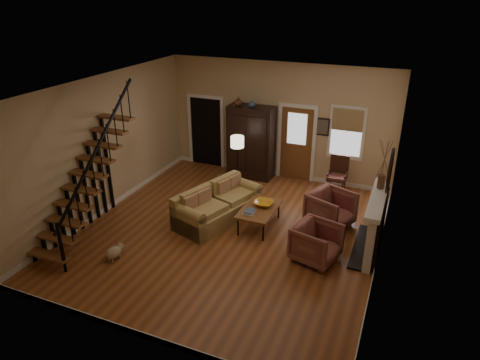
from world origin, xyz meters
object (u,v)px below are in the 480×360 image
at_px(sofa, 218,204).
at_px(side_chair, 337,176).
at_px(coffee_table, 259,217).
at_px(armchair_right, 331,209).
at_px(armchair_left, 316,243).
at_px(floor_lamp, 237,164).
at_px(armoire, 251,142).

bearing_deg(sofa, side_chair, 65.64).
height_order(coffee_table, armchair_right, armchair_right).
xyz_separation_m(sofa, armchair_left, (2.53, -0.73, -0.01)).
relative_size(coffee_table, armchair_right, 1.36).
bearing_deg(armchair_left, armchair_right, 14.71).
bearing_deg(armchair_right, sofa, 128.38).
height_order(coffee_table, armchair_left, armchair_left).
bearing_deg(coffee_table, sofa, -176.19).
distance_m(coffee_table, floor_lamp, 2.12).
bearing_deg(armchair_left, side_chair, 18.05).
distance_m(coffee_table, side_chair, 2.80).
bearing_deg(floor_lamp, side_chair, 17.95).
distance_m(coffee_table, armchair_left, 1.73).
bearing_deg(sofa, floor_lamp, 115.77).
xyz_separation_m(sofa, side_chair, (2.32, 2.53, 0.10)).
bearing_deg(armchair_right, side_chair, 28.60).
height_order(floor_lamp, side_chair, floor_lamp).
bearing_deg(armchair_right, coffee_table, 136.00).
bearing_deg(armoire, armchair_right, -35.83).
bearing_deg(side_chair, armchair_right, -83.46).
bearing_deg(side_chair, armchair_left, -86.19).
relative_size(armchair_left, side_chair, 0.85).
distance_m(floor_lamp, side_chair, 2.69).
bearing_deg(floor_lamp, coffee_table, -52.89).
xyz_separation_m(armoire, armchair_right, (2.76, -1.99, -0.62)).
xyz_separation_m(armoire, sofa, (0.23, -2.73, -0.64)).
xyz_separation_m(sofa, armchair_right, (2.52, 0.74, 0.02)).
bearing_deg(armchair_right, armoire, 76.22).
height_order(sofa, side_chair, side_chair).
bearing_deg(side_chair, coffee_table, -117.97).
relative_size(coffee_table, floor_lamp, 0.83).
height_order(armchair_right, side_chair, side_chair).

